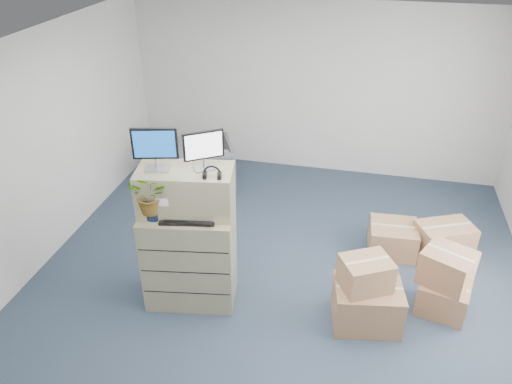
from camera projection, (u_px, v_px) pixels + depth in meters
The scene contains 16 objects.
ground at pixel (272, 303), 5.79m from camera, with size 7.00×7.00×0.00m, color #233040.
wall_back at pixel (316, 90), 8.04m from camera, with size 6.00×0.02×2.80m, color beige.
filing_cabinet_lower at pixel (190, 257), 5.61m from camera, with size 0.99×0.61×1.16m, color gray.
filing_cabinet_upper at pixel (186, 191), 5.23m from camera, with size 0.99×0.50×0.50m, color gray.
monitor_left at pixel (155, 147), 4.98m from camera, with size 0.45×0.23×0.46m.
monitor_right at pixel (204, 148), 5.01m from camera, with size 0.37×0.26×0.41m.
headphones at pixel (212, 174), 4.93m from camera, with size 0.18×0.18×0.02m, color black.
keyboard at pixel (188, 219), 5.19m from camera, with size 0.57×0.24×0.03m, color black.
mouse at pixel (215, 216), 5.23m from camera, with size 0.10×0.06×0.04m, color silver.
water_bottle at pixel (197, 200), 5.27m from camera, with size 0.08×0.08×0.28m, color gray.
phone_dock at pixel (182, 208), 5.31m from camera, with size 0.07×0.06×0.14m.
external_drive at pixel (217, 205), 5.40m from camera, with size 0.24×0.18×0.07m, color black.
tissue_box at pixel (215, 198), 5.35m from camera, with size 0.25×0.13×0.10m, color #448CE8.
potted_plant at pixel (152, 199), 5.09m from camera, with size 0.47×0.51×0.44m.
office_chair at pixel (206, 163), 7.94m from camera, with size 0.83×0.78×0.86m, color #555559.
cardboard_boxes at pixel (407, 269), 5.83m from camera, with size 1.72×2.08×0.84m.
Camera 1 is at (0.78, -4.28, 4.04)m, focal length 35.00 mm.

